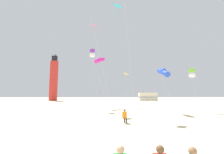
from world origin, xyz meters
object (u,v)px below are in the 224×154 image
at_px(kite_box_lime, 192,73).
at_px(kite_tube_magenta, 100,60).
at_px(lighthouse_distant, 54,78).
at_px(kite_diamond_gold, 126,75).
at_px(kite_diamond_cyan, 119,11).
at_px(kite_tube_blue, 163,72).
at_px(kite_box_violet, 92,53).
at_px(kite_diamond_rainbow, 94,29).
at_px(kite_flyer_standing, 125,116).
at_px(rv_van_cream, 148,97).

distance_m(kite_box_lime, kite_tube_magenta, 14.74).
bearing_deg(kite_box_lime, lighthouse_distant, 131.85).
bearing_deg(kite_diamond_gold, kite_tube_magenta, 177.91).
relative_size(kite_box_lime, kite_diamond_cyan, 0.45).
bearing_deg(kite_tube_blue, lighthouse_distant, 126.48).
distance_m(kite_box_violet, kite_tube_blue, 10.72).
height_order(kite_tube_blue, lighthouse_distant, lighthouse_distant).
xyz_separation_m(kite_diamond_rainbow, kite_tube_blue, (8.93, -1.00, -6.04)).
bearing_deg(kite_diamond_gold, kite_diamond_cyan, -101.41).
distance_m(kite_flyer_standing, kite_box_lime, 13.35).
height_order(kite_diamond_rainbow, kite_tube_magenta, kite_diamond_rainbow).
xyz_separation_m(kite_diamond_cyan, rv_van_cream, (13.22, 37.42, -10.65)).
xyz_separation_m(kite_diamond_gold, kite_tube_blue, (3.88, -7.44, -0.54)).
height_order(kite_diamond_rainbow, kite_tube_blue, kite_diamond_rainbow).
bearing_deg(kite_diamond_gold, kite_box_violet, -146.53).
relative_size(kite_flyer_standing, rv_van_cream, 0.18).
distance_m(lighthouse_distant, rv_van_cream, 34.07).
distance_m(kite_box_lime, kite_diamond_cyan, 12.77).
height_order(kite_diamond_gold, kite_tube_blue, kite_diamond_gold).
xyz_separation_m(kite_tube_blue, kite_box_lime, (4.40, 1.23, 0.07)).
relative_size(kite_box_violet, kite_box_lime, 1.58).
xyz_separation_m(kite_diamond_rainbow, rv_van_cream, (16.32, 34.19, -9.81)).
xyz_separation_m(kite_tube_blue, rv_van_cream, (7.38, 35.19, -3.77)).
bearing_deg(kite_box_violet, lighthouse_distant, 117.85).
bearing_deg(kite_diamond_rainbow, kite_box_violet, 100.24).
bearing_deg(kite_tube_magenta, lighthouse_distant, 122.41).
distance_m(kite_box_violet, kite_diamond_cyan, 7.80).
height_order(kite_flyer_standing, kite_box_violet, kite_box_violet).
xyz_separation_m(kite_box_violet, kite_box_lime, (13.83, -2.54, -3.35)).
relative_size(kite_tube_magenta, kite_diamond_cyan, 0.70).
bearing_deg(kite_flyer_standing, kite_diamond_cyan, -70.81).
xyz_separation_m(kite_tube_magenta, rv_van_cream, (15.90, 27.58, -6.99)).
bearing_deg(lighthouse_distant, kite_flyer_standing, -63.82).
relative_size(kite_diamond_gold, kite_box_lime, 1.05).
bearing_deg(kite_tube_magenta, rv_van_cream, 60.04).
height_order(kite_tube_magenta, lighthouse_distant, lighthouse_distant).
height_order(kite_box_lime, lighthouse_distant, lighthouse_distant).
relative_size(kite_diamond_gold, rv_van_cream, 0.93).
distance_m(kite_flyer_standing, kite_diamond_gold, 14.63).
bearing_deg(kite_box_violet, kite_diamond_gold, 33.47).
relative_size(kite_diamond_gold, kite_tube_magenta, 0.67).
height_order(kite_flyer_standing, kite_tube_blue, kite_tube_blue).
bearing_deg(rv_van_cream, kite_diamond_gold, -114.94).
bearing_deg(kite_tube_blue, kite_box_lime, 15.66).
distance_m(kite_box_violet, lighthouse_distant, 35.63).
height_order(kite_box_lime, kite_diamond_cyan, kite_diamond_cyan).
relative_size(kite_box_violet, kite_tube_magenta, 1.01).
xyz_separation_m(kite_flyer_standing, kite_diamond_gold, (1.82, 13.60, 5.09)).
distance_m(kite_diamond_gold, kite_box_lime, 10.36).
bearing_deg(kite_box_violet, kite_tube_magenta, 76.56).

